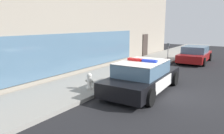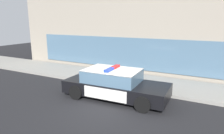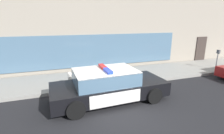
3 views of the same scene
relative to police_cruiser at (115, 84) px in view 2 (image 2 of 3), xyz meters
name	(u,v)px [view 2 (image 2 of 3)]	position (x,y,z in m)	size (l,w,h in m)	color
ground	(107,109)	(0.31, -1.28, -0.68)	(48.00, 48.00, 0.00)	black
sidewalk	(141,82)	(0.31, 2.77, -0.61)	(48.00, 3.11, 0.15)	gray
storefront_building	(192,8)	(1.94, 9.49, 3.90)	(25.11, 10.33, 9.17)	gray
police_cruiser	(115,84)	(0.00, 0.00, 0.00)	(4.97, 2.30, 1.49)	black
fire_hydrant	(107,75)	(-1.46, 1.90, -0.18)	(0.34, 0.39, 0.73)	silver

